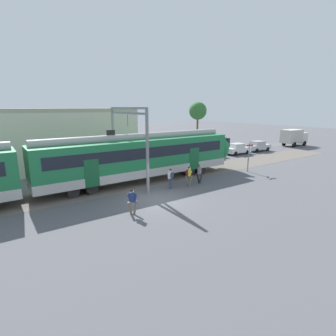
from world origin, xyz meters
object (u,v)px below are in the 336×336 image
(pedestrian_navy, at_px, (132,200))
(box_truck, at_px, (294,137))
(pedestrian_grey, at_px, (199,173))
(parked_car_black, at_px, (210,152))
(pedestrian_yellow, at_px, (189,174))
(parked_car_white, at_px, (237,149))
(commuter_train, at_px, (35,169))
(pedestrian_white, at_px, (170,177))
(crossing_signal, at_px, (249,153))
(parked_car_silver, at_px, (258,146))

(pedestrian_navy, relative_size, box_truck, 0.31)
(pedestrian_grey, relative_size, parked_car_black, 0.41)
(pedestrian_navy, distance_m, parked_car_black, 20.20)
(pedestrian_yellow, relative_size, parked_car_white, 0.41)
(commuter_train, xyz_separation_m, parked_car_black, (21.35, 4.61, -1.47))
(pedestrian_white, bearing_deg, parked_car_white, 24.43)
(parked_car_white, bearing_deg, crossing_signal, -133.19)
(pedestrian_grey, height_order, parked_car_black, pedestrian_grey)
(parked_car_black, height_order, box_truck, box_truck)
(pedestrian_grey, height_order, parked_car_white, pedestrian_grey)
(pedestrian_white, distance_m, parked_car_silver, 23.04)
(pedestrian_navy, bearing_deg, parked_car_black, 32.92)
(commuter_train, bearing_deg, pedestrian_white, -19.24)
(parked_car_white, relative_size, parked_car_silver, 0.99)
(pedestrian_yellow, bearing_deg, box_truck, 15.11)
(pedestrian_grey, relative_size, parked_car_silver, 0.41)
(pedestrian_yellow, height_order, parked_car_silver, pedestrian_yellow)
(parked_car_white, bearing_deg, commuter_train, -170.48)
(parked_car_white, bearing_deg, parked_car_black, 178.05)
(crossing_signal, bearing_deg, pedestrian_white, -179.20)
(commuter_train, relative_size, pedestrian_navy, 22.83)
(pedestrian_yellow, bearing_deg, commuter_train, 162.43)
(pedestrian_yellow, relative_size, pedestrian_grey, 1.00)
(pedestrian_white, xyz_separation_m, parked_car_silver, (21.70, 7.75, -0.21))
(parked_car_white, bearing_deg, pedestrian_grey, -150.58)
(pedestrian_grey, bearing_deg, parked_car_white, 29.42)
(pedestrian_white, xyz_separation_m, parked_car_white, (17.02, 7.73, -0.21))
(pedestrian_white, xyz_separation_m, box_truck, (31.32, 7.75, 0.58))
(commuter_train, relative_size, box_truck, 7.17)
(pedestrian_navy, distance_m, box_truck, 37.94)
(parked_car_black, bearing_deg, pedestrian_white, -146.44)
(parked_car_silver, bearing_deg, pedestrian_navy, -157.96)
(commuter_train, xyz_separation_m, parked_car_white, (26.46, 4.44, -1.47))
(parked_car_silver, bearing_deg, pedestrian_yellow, -158.17)
(parked_car_black, bearing_deg, box_truck, -0.47)
(pedestrian_yellow, distance_m, parked_car_silver, 21.50)
(pedestrian_grey, distance_m, box_truck, 29.46)
(commuter_train, distance_m, parked_car_silver, 31.48)
(pedestrian_grey, distance_m, crossing_signal, 7.02)
(pedestrian_yellow, bearing_deg, pedestrian_white, 172.01)
(pedestrian_navy, relative_size, parked_car_black, 0.41)
(parked_car_silver, bearing_deg, box_truck, -0.03)
(commuter_train, height_order, box_truck, commuter_train)
(pedestrian_white, relative_size, box_truck, 0.31)
(pedestrian_navy, distance_m, pedestrian_white, 5.90)
(pedestrian_yellow, xyz_separation_m, parked_car_white, (15.29, 7.98, -0.21))
(commuter_train, bearing_deg, pedestrian_navy, -55.38)
(pedestrian_navy, relative_size, crossing_signal, 0.56)
(pedestrian_grey, bearing_deg, parked_car_silver, 22.99)
(parked_car_white, bearing_deg, parked_car_silver, 0.23)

